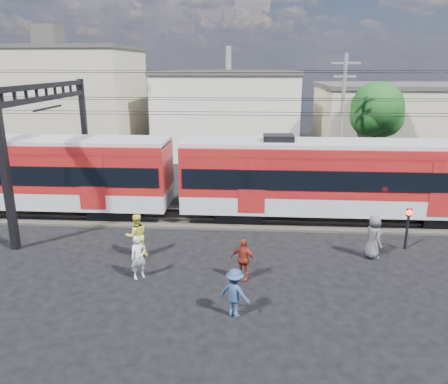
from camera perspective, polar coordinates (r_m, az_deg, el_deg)
The scene contains 17 objects.
ground at distance 15.71m, azimuth 2.10°, elevation -13.51°, with size 120.00×120.00×0.00m, color black.
track_bed at distance 22.98m, azimuth 2.75°, elevation -3.42°, with size 70.00×3.40×0.12m, color #2D2823.
rail_near at distance 22.23m, azimuth 2.71°, elevation -3.78°, with size 70.00×0.12×0.12m, color #59544C.
rail_far at distance 23.65m, azimuth 2.79°, elevation -2.53°, with size 70.00×0.12×0.12m, color #59544C.
commuter_train at distance 22.77m, azimuth 15.56°, elevation 1.97°, with size 50.30×3.08×4.17m.
catenary at distance 23.58m, azimuth -18.86°, elevation 8.94°, with size 70.00×9.30×7.52m.
building_west at distance 41.56m, azimuth -21.24°, elevation 10.89°, with size 14.28×10.20×9.30m.
building_midwest at distance 40.91m, azimuth 0.55°, elevation 10.49°, with size 12.24×12.24×7.30m.
building_mideast at distance 40.29m, azimuth 23.89°, elevation 8.31°, with size 16.32×10.20×6.30m.
utility_pole_mid at distance 29.36m, azimuth 15.12°, elevation 9.35°, with size 1.80×0.24×8.50m.
tree_near at distance 33.08m, azimuth 19.63°, elevation 9.93°, with size 3.82×3.64×6.72m.
pedestrian_a at distance 16.91m, azimuth -11.10°, elevation -8.34°, with size 0.62×0.40×1.69m, color silver.
pedestrian_b at distance 18.72m, azimuth -11.35°, elevation -5.57°, with size 0.91×0.71×1.87m, color #E0D546.
pedestrian_c at distance 14.26m, azimuth 1.43°, elevation -13.05°, with size 1.06×0.61×1.64m, color navy.
pedestrian_d at distance 16.47m, azimuth 2.49°, elevation -8.81°, with size 0.96×0.40×1.64m, color maroon.
pedestrian_e at distance 19.26m, azimuth 18.93°, elevation -5.54°, with size 0.91×0.59×1.87m, color #4E4E53.
crossing_signal at distance 20.54m, azimuth 22.91°, elevation -3.53°, with size 0.27×0.27×1.86m.
Camera 1 is at (0.36, -13.63, 7.81)m, focal length 35.00 mm.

